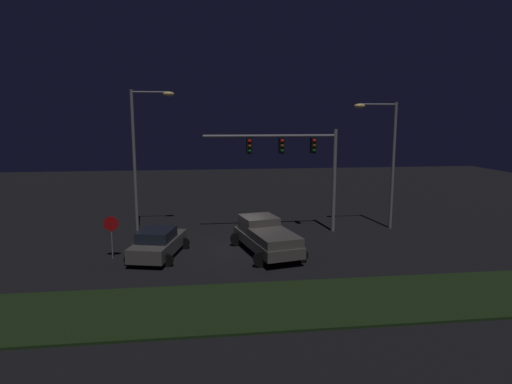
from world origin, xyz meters
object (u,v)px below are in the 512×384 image
street_lamp_right (385,150)px  street_lamp_left (142,144)px  car_sedan (158,243)px  pickup_truck (266,235)px  traffic_signal_gantry (297,155)px  stop_sign (111,229)px

street_lamp_right → street_lamp_left: bearing=174.8°
car_sedan → pickup_truck: bearing=-76.2°
car_sedan → street_lamp_left: bearing=27.0°
pickup_truck → traffic_signal_gantry: (2.54, 4.07, 3.90)m
pickup_truck → stop_sign: bearing=77.5°
pickup_truck → street_lamp_right: (8.41, 4.40, 4.17)m
stop_sign → car_sedan: bearing=0.3°
pickup_truck → street_lamp_left: size_ratio=0.64×
car_sedan → street_lamp_left: (-1.37, 5.81, 4.81)m
car_sedan → street_lamp_right: bearing=-58.8°
car_sedan → street_lamp_right: 15.38m
street_lamp_right → stop_sign: (-16.37, -4.41, -3.61)m
street_lamp_right → stop_sign: street_lamp_right is taller
traffic_signal_gantry → street_lamp_right: bearing=3.2°
pickup_truck → street_lamp_left: 10.17m
pickup_truck → street_lamp_left: (-7.01, 5.80, 4.55)m
traffic_signal_gantry → street_lamp_right: (5.87, 0.33, 0.27)m
car_sedan → stop_sign: size_ratio=2.11×
car_sedan → traffic_signal_gantry: traffic_signal_gantry is taller
traffic_signal_gantry → street_lamp_left: (-9.55, 1.74, 0.65)m
street_lamp_left → stop_sign: 7.12m
pickup_truck → street_lamp_right: size_ratio=0.70×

